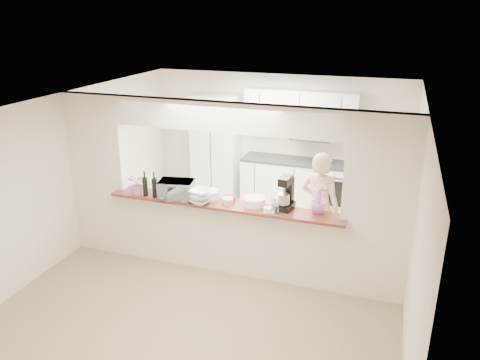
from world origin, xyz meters
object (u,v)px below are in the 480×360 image
at_px(refrigerator, 384,175).
at_px(toaster_oven, 176,190).
at_px(stand_mixer, 286,194).
at_px(person, 319,207).

bearing_deg(refrigerator, toaster_oven, -135.00).
height_order(stand_mixer, person, person).
relative_size(stand_mixer, person, 0.27).
relative_size(refrigerator, stand_mixer, 3.68).
distance_m(refrigerator, toaster_oven, 3.91).
height_order(toaster_oven, person, person).
bearing_deg(toaster_oven, person, 14.67).
bearing_deg(person, stand_mixer, 79.84).
bearing_deg(toaster_oven, stand_mixer, -4.58).
bearing_deg(stand_mixer, person, 64.64).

